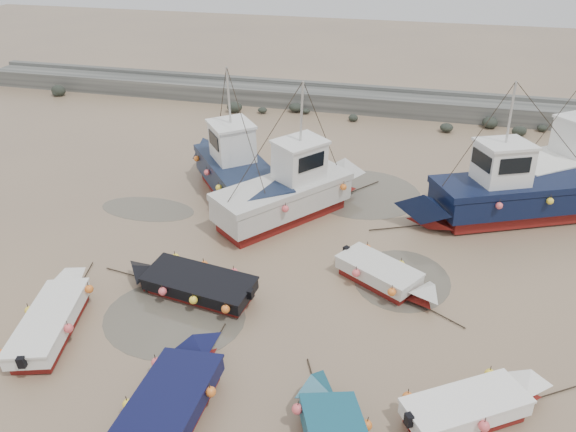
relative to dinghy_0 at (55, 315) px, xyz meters
The scene contains 16 objects.
ground 8.25m from the dinghy_0, 28.21° to the left, with size 120.00×120.00×0.00m, color #957C5C.
seawall 26.89m from the dinghy_0, 74.24° to the left, with size 60.00×4.92×1.50m.
puddle_a 3.91m from the dinghy_0, 23.16° to the left, with size 4.95×4.95×0.01m, color #585245.
puddle_b 12.39m from the dinghy_0, 27.80° to the left, with size 3.65×3.65×0.01m, color #585245.
puddle_c 8.62m from the dinghy_0, 97.02° to the left, with size 4.59×4.59×0.01m, color #585245.
puddle_d 15.36m from the dinghy_0, 56.45° to the left, with size 5.69×5.69×0.01m, color #585245.
dinghy_0 is the anchor object (origin of this frame).
dinghy_1 5.92m from the dinghy_0, 25.04° to the right, with size 2.41×6.70×1.43m.
dinghy_3 13.43m from the dinghy_0, ahead, with size 5.04×3.70×1.43m.
dinghy_4 4.67m from the dinghy_0, 39.36° to the left, with size 6.38×2.56×1.43m.
dinghy_5 11.59m from the dinghy_0, 26.11° to the left, with size 4.88×3.43×1.43m.
cabin_boat_0 11.28m from the dinghy_0, 76.72° to the left, with size 7.36×8.83×6.22m.
cabin_boat_1 11.24m from the dinghy_0, 59.43° to the left, with size 6.58×8.34×6.22m.
cabin_boat_2 19.01m from the dinghy_0, 38.20° to the left, with size 10.21×6.14×6.22m.
cabin_boat_3 24.36m from the dinghy_0, 41.24° to the left, with size 8.10×6.99×6.22m.
person 10.89m from the dinghy_0, 57.26° to the left, with size 0.59×0.38×1.61m, color #161D34.
Camera 1 is at (3.97, -16.20, 12.27)m, focal length 35.00 mm.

